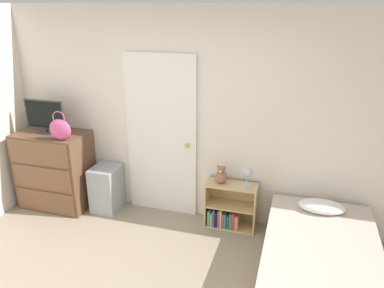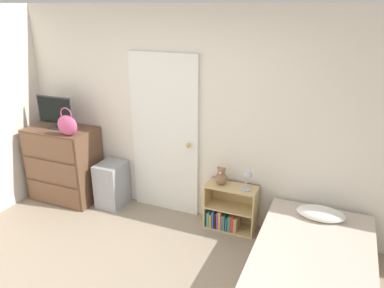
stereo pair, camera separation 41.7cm
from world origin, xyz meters
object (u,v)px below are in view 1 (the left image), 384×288
Objects in this scene: handbag at (60,129)px; storage_bin at (107,188)px; tv at (45,116)px; desk_lamp at (248,174)px; bed at (320,268)px; bookshelf at (228,210)px; teddy_bear at (221,175)px; dresser at (55,170)px.

handbag is 0.60× the size of storage_bin.
tv is 2.19× the size of desk_lamp.
tv is at bearing 168.50° from bed.
bed reaches higher than bookshelf.
handbag reaches higher than storage_bin.
teddy_bear is (1.90, 0.31, -0.49)m from handbag.
bookshelf is 0.31× the size of bed.
tv is at bearing -176.69° from teddy_bear.
tv is 2.55m from bookshelf.
handbag is 0.18× the size of bed.
dresser is at bearing -177.80° from desk_lamp.
tv reaches higher than bed.
teddy_bear is at bearing 3.57° from dresser.
teddy_bear is (-0.10, 0.00, 0.44)m from bookshelf.
dresser is 0.73m from storage_bin.
storage_bin is 1.60m from bookshelf.
tv reaches higher than handbag.
desk_lamp is 1.23m from bed.
bookshelf is at bearing -0.27° from teddy_bear.
tv is 0.90× the size of bookshelf.
teddy_bear is 0.89× the size of desk_lamp.
dresser is 2.52m from desk_lamp.
bookshelf is at bearing 3.40° from dresser.
dresser is 1.70× the size of storage_bin.
tv is at bearing 171.53° from dresser.
teddy_bear is at bearing 144.35° from bed.
handbag is 0.59× the size of bookshelf.
bookshelf is 2.44× the size of desk_lamp.
handbag is 2.27m from desk_lamp.
storage_bin is (0.74, 0.07, -0.94)m from tv.
bookshelf is (2.29, 0.14, -0.29)m from dresser.
desk_lamp is at bearing 136.51° from bed.
desk_lamp reaches higher than bookshelf.
tv is 0.39m from handbag.
tv is (-0.05, 0.01, 0.73)m from dresser.
storage_bin is at bearing 5.46° from tv.
handbag is at bearing -27.98° from tv.
dresser is 1.67× the size of bookshelf.
storage_bin is 2.74m from bed.
teddy_bear is (2.24, 0.13, -0.58)m from tv.
tv is 1.20m from storage_bin.
tv is 1.52× the size of handbag.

